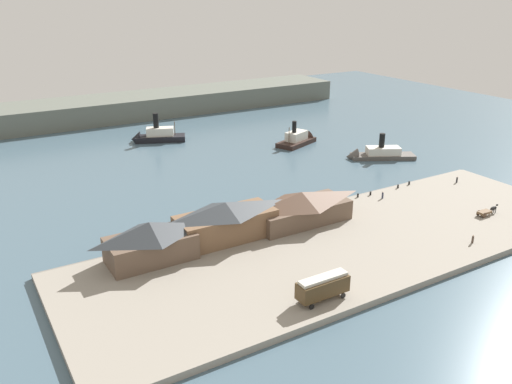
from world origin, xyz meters
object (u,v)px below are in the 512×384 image
at_px(pedestrian_walking_west, 383,195).
at_px(mooring_post_east, 358,195).
at_px(pedestrian_near_cart, 473,239).
at_px(mooring_post_center_east, 370,193).
at_px(pedestrian_standing_center, 344,203).
at_px(ferry_departing_north, 375,154).
at_px(ferry_shed_west_terminal, 301,207).
at_px(horse_cart, 487,211).
at_px(mooring_post_west, 409,183).
at_px(ferry_approaching_west, 155,136).
at_px(pedestrian_by_tram, 457,180).
at_px(street_tram, 323,286).
at_px(mooring_post_center_west, 398,186).
at_px(ferry_outer_harbor, 300,139).
at_px(ferry_shed_central_terminal, 151,241).
at_px(ferry_shed_east_terminal, 226,220).

distance_m(pedestrian_walking_west, mooring_post_east, 5.66).
xyz_separation_m(pedestrian_near_cart, mooring_post_center_east, (0.59, 29.17, -0.31)).
relative_size(pedestrian_standing_center, ferry_departing_north, 0.08).
xyz_separation_m(ferry_shed_west_terminal, pedestrian_standing_center, (13.34, 2.10, -2.70)).
bearing_deg(pedestrian_near_cart, horse_cart, 27.49).
height_order(pedestrian_walking_west, mooring_post_east, pedestrian_walking_west).
bearing_deg(mooring_post_west, ferry_approaching_west, 117.02).
xyz_separation_m(horse_cart, pedestrian_by_tram, (11.12, 17.21, -0.18)).
xyz_separation_m(mooring_post_center_east, mooring_post_west, (13.24, 0.47, 0.00)).
distance_m(street_tram, ferry_approaching_west, 106.49).
distance_m(mooring_post_center_east, mooring_post_west, 13.24).
height_order(mooring_post_east, mooring_post_west, same).
distance_m(pedestrian_standing_center, pedestrian_walking_west, 10.81).
xyz_separation_m(pedestrian_by_tram, mooring_post_center_east, (-24.68, 4.60, -0.29)).
relative_size(mooring_post_center_west, mooring_post_center_east, 1.00).
bearing_deg(ferry_shed_west_terminal, ferry_outer_harbor, 54.94).
relative_size(ferry_shed_central_terminal, ferry_outer_harbor, 0.94).
distance_m(mooring_post_center_west, mooring_post_east, 12.50).
distance_m(mooring_post_center_east, ferry_departing_north, 34.00).
bearing_deg(horse_cart, mooring_post_east, 127.28).
xyz_separation_m(pedestrian_by_tram, ferry_outer_harbor, (-10.41, 53.71, -0.48)).
xyz_separation_m(ferry_shed_west_terminal, horse_cart, (36.73, -17.58, -2.49)).
height_order(horse_cart, mooring_post_east, horse_cart).
relative_size(mooring_post_west, ferry_approaching_west, 0.05).
bearing_deg(pedestrian_near_cart, ferry_shed_central_terminal, 155.58).
distance_m(ferry_shed_central_terminal, mooring_post_east, 52.75).
height_order(ferry_shed_central_terminal, pedestrian_standing_center, ferry_shed_central_terminal).
bearing_deg(horse_cart, pedestrian_near_cart, -152.51).
bearing_deg(mooring_post_center_east, street_tram, -141.20).
relative_size(mooring_post_center_east, ferry_outer_harbor, 0.05).
relative_size(mooring_post_east, mooring_post_center_east, 1.00).
height_order(pedestrian_walking_west, mooring_post_west, pedestrian_walking_west).
distance_m(ferry_shed_east_terminal, ferry_shed_west_terminal, 17.15).
distance_m(street_tram, mooring_post_east, 45.94).
bearing_deg(pedestrian_near_cart, ferry_shed_east_terminal, 146.72).
bearing_deg(ferry_shed_central_terminal, mooring_post_center_west, 3.69).
bearing_deg(ferry_approaching_west, mooring_post_center_west, -65.67).
distance_m(pedestrian_by_tram, ferry_approaching_west, 94.33).
bearing_deg(ferry_departing_north, pedestrian_near_cart, -114.57).
distance_m(pedestrian_by_tram, ferry_departing_north, 28.87).
xyz_separation_m(ferry_shed_west_terminal, pedestrian_by_tram, (47.85, -0.37, -2.67)).
xyz_separation_m(pedestrian_walking_west, ferry_approaching_west, (-26.01, 78.59, -0.18)).
relative_size(mooring_post_center_west, mooring_post_west, 1.00).
bearing_deg(horse_cart, mooring_post_center_west, 101.60).
height_order(mooring_post_east, ferry_departing_north, ferry_departing_north).
bearing_deg(ferry_shed_central_terminal, pedestrian_by_tram, -0.38).
bearing_deg(mooring_post_center_west, mooring_post_west, 4.80).
bearing_deg(ferry_outer_harbor, pedestrian_near_cart, -100.75).
xyz_separation_m(pedestrian_by_tram, mooring_post_west, (-11.45, 5.07, -0.29)).
height_order(ferry_shed_west_terminal, pedestrian_near_cart, ferry_shed_west_terminal).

